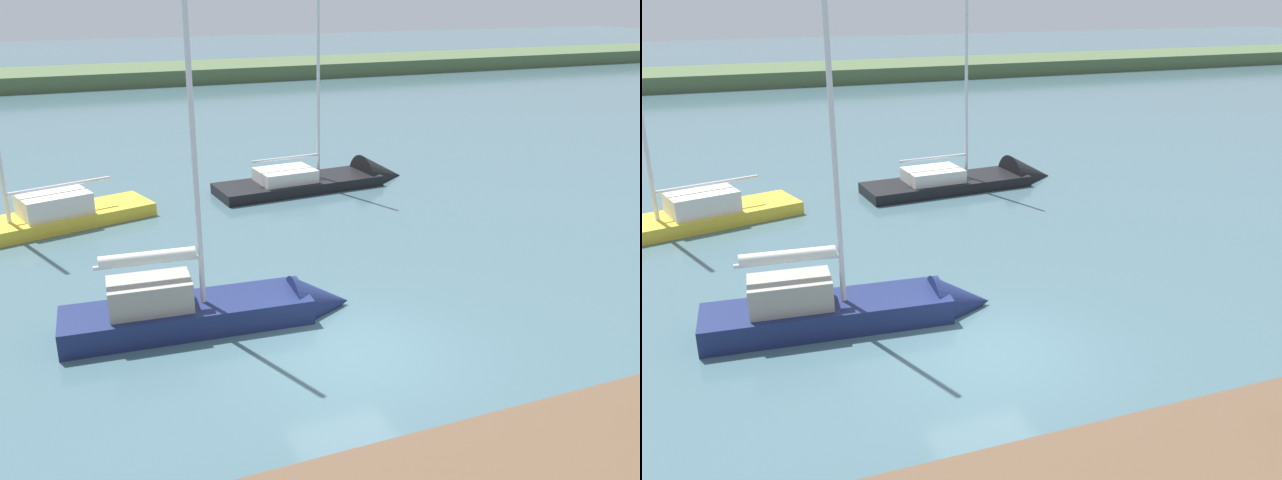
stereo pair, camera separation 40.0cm
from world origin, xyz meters
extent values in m
plane|color=#42606B|center=(0.00, 0.00, 0.00)|extent=(200.00, 200.00, 0.00)
cube|color=#4C603D|center=(0.00, -47.89, 0.00)|extent=(180.00, 8.00, 2.40)
cube|color=gold|center=(6.16, -11.26, 0.02)|extent=(7.67, 3.93, 0.84)
cube|color=silver|center=(5.62, -11.42, 0.79)|extent=(2.50, 2.12, 0.70)
cylinder|color=silver|center=(5.38, -11.49, 1.35)|extent=(3.31, 1.05, 0.11)
cube|color=navy|center=(3.06, -2.58, 0.11)|extent=(5.82, 2.00, 0.99)
cone|color=navy|center=(-0.19, -2.35, 0.11)|extent=(1.54, 1.69, 1.59)
cube|color=gray|center=(3.88, -2.64, 0.95)|extent=(1.93, 1.27, 0.70)
cylinder|color=silver|center=(2.68, -2.56, 4.31)|extent=(0.13, 0.13, 7.42)
cylinder|color=silver|center=(3.86, -2.64, 1.74)|extent=(2.35, 0.27, 0.10)
cylinder|color=silver|center=(3.86, -2.64, 1.86)|extent=(2.13, 0.42, 0.27)
cube|color=black|center=(-3.39, -12.52, 0.02)|extent=(6.67, 2.63, 0.77)
cone|color=black|center=(-7.16, -12.83, 0.02)|extent=(2.06, 2.25, 2.11)
cube|color=silver|center=(-2.83, -12.48, 0.65)|extent=(2.25, 1.79, 0.49)
cylinder|color=silver|center=(-4.26, -12.59, 4.28)|extent=(0.12, 0.12, 7.75)
cylinder|color=silver|center=(-2.87, -12.48, 1.32)|extent=(2.79, 0.32, 0.10)
camera|label=1|loc=(5.65, 12.01, 7.54)|focal=38.69mm
camera|label=2|loc=(5.27, 12.15, 7.54)|focal=38.69mm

